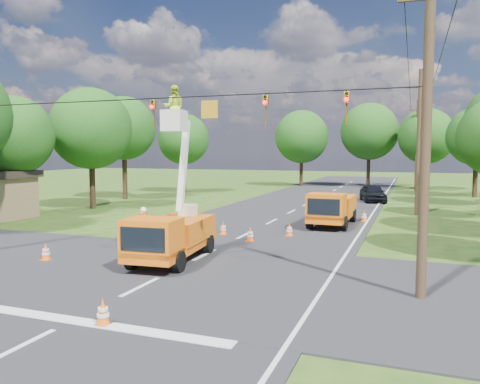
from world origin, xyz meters
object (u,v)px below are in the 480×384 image
at_px(second_truck, 332,208).
at_px(pole_right_mid, 419,141).
at_px(tree_left_d, 91,129).
at_px(traffic_cone_3, 289,230).
at_px(tree_far_c, 427,136).
at_px(tree_left_f, 184,139).
at_px(traffic_cone_7, 364,216).
at_px(traffic_cone_8, 223,228).
at_px(bucket_truck, 171,224).
at_px(tree_far_b, 369,132).
at_px(traffic_cone_2, 250,234).
at_px(traffic_cone_1, 103,312).
at_px(ground_worker, 144,234).
at_px(tree_left_e, 124,128).
at_px(tree_far_a, 302,137).
at_px(traffic_cone_4, 46,252).
at_px(pole_right_near, 426,128).
at_px(pole_right_far, 417,145).
at_px(distant_car, 373,193).
at_px(tree_left_c, 13,136).

bearing_deg(second_truck, pole_right_mid, 57.60).
height_order(second_truck, tree_left_d, tree_left_d).
xyz_separation_m(traffic_cone_3, tree_far_c, (7.26, 33.32, 5.70)).
bearing_deg(tree_left_f, traffic_cone_3, -51.36).
relative_size(traffic_cone_3, traffic_cone_7, 1.00).
bearing_deg(traffic_cone_8, bucket_truck, -86.76).
distance_m(pole_right_mid, tree_far_b, 25.65).
bearing_deg(traffic_cone_7, traffic_cone_2, -118.00).
distance_m(traffic_cone_2, traffic_cone_8, 2.31).
bearing_deg(traffic_cone_1, ground_worker, 114.34).
xyz_separation_m(tree_left_e, tree_far_b, (19.80, 23.00, 0.32)).
bearing_deg(tree_far_c, ground_worker, -106.42).
distance_m(tree_left_f, tree_far_a, 16.29).
relative_size(traffic_cone_4, pole_right_near, 0.07).
bearing_deg(traffic_cone_1, pole_right_far, 80.45).
relative_size(distant_car, pole_right_near, 0.46).
relative_size(bucket_truck, pole_right_mid, 0.70).
bearing_deg(traffic_cone_4, traffic_cone_8, 60.21).
relative_size(bucket_truck, tree_far_a, 0.74).
distance_m(ground_worker, pole_right_mid, 21.44).
bearing_deg(pole_right_near, bucket_truck, 170.29).
height_order(traffic_cone_2, pole_right_mid, pole_right_mid).
bearing_deg(traffic_cone_1, tree_far_a, 96.99).
relative_size(bucket_truck, second_truck, 1.26).
distance_m(distant_car, pole_right_near, 28.03).
relative_size(ground_worker, traffic_cone_7, 2.77).
distance_m(second_truck, traffic_cone_2, 6.88).
height_order(second_truck, distant_car, second_truck).
bearing_deg(second_truck, tree_far_c, 79.89).
xyz_separation_m(pole_right_mid, tree_far_a, (-13.50, 23.00, 1.08)).
height_order(pole_right_near, tree_left_c, pole_right_near).
relative_size(traffic_cone_2, pole_right_far, 0.07).
relative_size(second_truck, traffic_cone_2, 7.87).
bearing_deg(traffic_cone_7, traffic_cone_1, -102.36).
bearing_deg(traffic_cone_8, pole_right_mid, 51.45).
relative_size(tree_left_d, tree_far_a, 0.97).
distance_m(traffic_cone_8, tree_far_b, 37.90).
bearing_deg(tree_left_d, traffic_cone_4, -58.17).
bearing_deg(bucket_truck, pole_right_far, 70.90).
xyz_separation_m(second_truck, traffic_cone_3, (-1.51, -4.12, -0.72)).
distance_m(traffic_cone_1, pole_right_near, 10.33).
relative_size(traffic_cone_7, pole_right_near, 0.07).
height_order(distant_car, tree_left_c, tree_left_c).
bearing_deg(pole_right_far, tree_far_a, 167.47).
distance_m(pole_right_near, tree_left_c, 26.57).
bearing_deg(tree_left_d, pole_right_near, -32.55).
bearing_deg(pole_right_near, pole_right_far, 90.00).
bearing_deg(second_truck, traffic_cone_7, 57.69).
relative_size(traffic_cone_1, traffic_cone_2, 1.00).
relative_size(traffic_cone_2, pole_right_near, 0.07).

